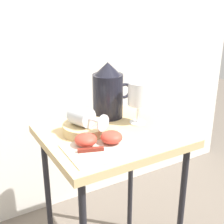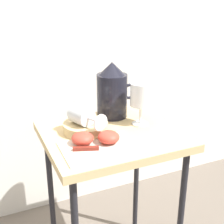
% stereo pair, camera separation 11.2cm
% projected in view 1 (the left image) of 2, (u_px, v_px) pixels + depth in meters
% --- Properties ---
extents(curtain_drape, '(2.40, 0.03, 1.99)m').
position_uv_depth(curtain_drape, '(53.00, 28.00, 1.50)').
color(curtain_drape, silver).
rests_on(curtain_drape, ground_plane).
extents(table, '(0.50, 0.44, 0.67)m').
position_uv_depth(table, '(112.00, 150.00, 1.18)').
color(table, tan).
rests_on(table, ground_plane).
extents(linen_napkin, '(0.26, 0.18, 0.00)m').
position_uv_depth(linen_napkin, '(104.00, 148.00, 1.03)').
color(linen_napkin, beige).
rests_on(linen_napkin, table).
extents(basket_tray, '(0.17, 0.17, 0.03)m').
position_uv_depth(basket_tray, '(85.00, 128.00, 1.14)').
color(basket_tray, tan).
rests_on(basket_tray, table).
extents(pitcher, '(0.18, 0.12, 0.23)m').
position_uv_depth(pitcher, '(108.00, 95.00, 1.27)').
color(pitcher, black).
rests_on(pitcher, table).
extents(wine_glass_upright, '(0.08, 0.08, 0.17)m').
position_uv_depth(wine_glass_upright, '(138.00, 96.00, 1.19)').
color(wine_glass_upright, silver).
rests_on(wine_glass_upright, table).
extents(wine_glass_tipped_near, '(0.11, 0.16, 0.07)m').
position_uv_depth(wine_glass_tipped_near, '(82.00, 117.00, 1.11)').
color(wine_glass_tipped_near, silver).
rests_on(wine_glass_tipped_near, basket_tray).
extents(apple_half_left, '(0.08, 0.08, 0.04)m').
position_uv_depth(apple_half_left, '(86.00, 140.00, 1.04)').
color(apple_half_left, '#CC3D2D').
rests_on(apple_half_left, linen_napkin).
extents(apple_half_right, '(0.08, 0.08, 0.04)m').
position_uv_depth(apple_half_right, '(112.00, 137.00, 1.05)').
color(apple_half_right, '#CC3D2D').
rests_on(apple_half_right, linen_napkin).
extents(knife, '(0.23, 0.09, 0.01)m').
position_uv_depth(knife, '(103.00, 149.00, 1.01)').
color(knife, silver).
rests_on(knife, linen_napkin).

